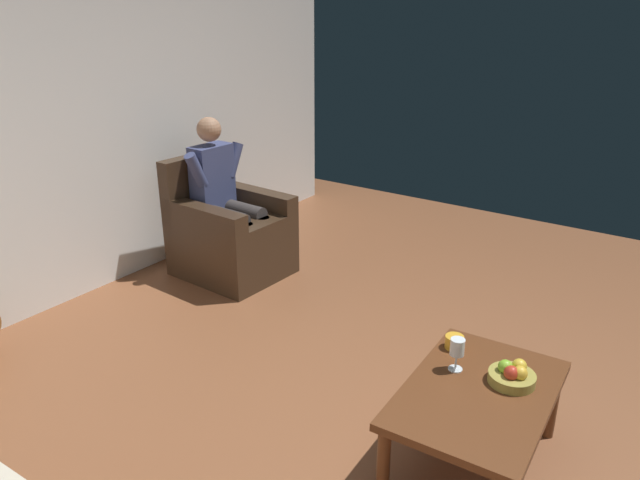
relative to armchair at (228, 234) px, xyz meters
The scene contains 8 objects.
ground_plane 2.48m from the armchair, 70.37° to the left, with size 7.11×7.11×0.00m, color brown.
wall_back 1.45m from the armchair, 39.45° to the right, with size 5.95×0.06×2.63m, color silver.
armchair is the anchor object (origin of this frame).
person_seated 0.34m from the armchair, 92.89° to the right, with size 0.60×0.61×1.27m.
coffee_table 2.71m from the armchair, 67.84° to the left, with size 0.98×0.68×0.43m.
wine_glass_near 2.54m from the armchair, 68.61° to the left, with size 0.07×0.07×0.17m.
fruit_bowl 2.76m from the armchair, 71.55° to the left, with size 0.22×0.22×0.11m.
candle_jar 2.39m from the armchair, 71.96° to the left, with size 0.10×0.10×0.07m, color gold.
Camera 1 is at (2.54, 0.92, 2.11)m, focal length 33.87 mm.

